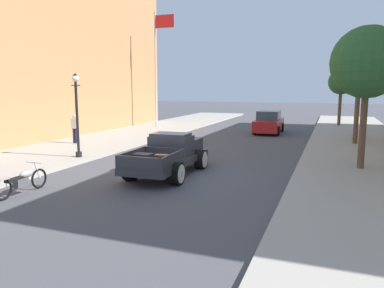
{
  "coord_description": "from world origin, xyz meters",
  "views": [
    {
      "loc": [
        5.77,
        -12.76,
        3.36
      ],
      "look_at": [
        0.32,
        1.56,
        1.0
      ],
      "focal_mm": 34.6,
      "sensor_mm": 36.0,
      "label": 1
    }
  ],
  "objects_px": {
    "car_background_red": "(269,123)",
    "pedestrian_sidewalk_left": "(75,127)",
    "street_tree_nearest": "(368,63)",
    "street_tree_third": "(360,67)",
    "street_tree_farthest": "(341,82)",
    "street_tree_second": "(360,69)",
    "street_lamp_near": "(77,109)",
    "motorcycle_parked": "(22,180)",
    "hotrod_truck_gunmetal": "(170,154)",
    "flagpole": "(158,57)"
  },
  "relations": [
    {
      "from": "street_tree_nearest",
      "to": "street_tree_farthest",
      "type": "xyz_separation_m",
      "value": [
        -0.62,
        17.85,
        -0.53
      ]
    },
    {
      "from": "car_background_red",
      "to": "street_tree_third",
      "type": "distance_m",
      "value": 7.08
    },
    {
      "from": "street_tree_nearest",
      "to": "street_tree_second",
      "type": "relative_size",
      "value": 1.03
    },
    {
      "from": "street_tree_nearest",
      "to": "street_lamp_near",
      "type": "bearing_deg",
      "value": -170.26
    },
    {
      "from": "street_tree_second",
      "to": "street_tree_nearest",
      "type": "bearing_deg",
      "value": -91.08
    },
    {
      "from": "car_background_red",
      "to": "street_tree_nearest",
      "type": "xyz_separation_m",
      "value": [
        5.51,
        -11.39,
        3.52
      ]
    },
    {
      "from": "street_lamp_near",
      "to": "pedestrian_sidewalk_left",
      "type": "bearing_deg",
      "value": 130.0
    },
    {
      "from": "street_lamp_near",
      "to": "street_tree_nearest",
      "type": "distance_m",
      "value": 12.4
    },
    {
      "from": "motorcycle_parked",
      "to": "flagpole",
      "type": "xyz_separation_m",
      "value": [
        -4.33,
        18.79,
        5.33
      ]
    },
    {
      "from": "motorcycle_parked",
      "to": "car_background_red",
      "type": "xyz_separation_m",
      "value": [
        4.72,
        18.67,
        0.33
      ]
    },
    {
      "from": "street_tree_farthest",
      "to": "street_tree_nearest",
      "type": "bearing_deg",
      "value": -88.02
    },
    {
      "from": "car_background_red",
      "to": "pedestrian_sidewalk_left",
      "type": "xyz_separation_m",
      "value": [
        -9.48,
        -10.0,
        0.32
      ]
    },
    {
      "from": "pedestrian_sidewalk_left",
      "to": "car_background_red",
      "type": "bearing_deg",
      "value": 46.53
    },
    {
      "from": "street_lamp_near",
      "to": "street_tree_nearest",
      "type": "height_order",
      "value": "street_tree_nearest"
    },
    {
      "from": "hotrod_truck_gunmetal",
      "to": "street_lamp_near",
      "type": "relative_size",
      "value": 1.29
    },
    {
      "from": "car_background_red",
      "to": "street_tree_third",
      "type": "height_order",
      "value": "street_tree_third"
    },
    {
      "from": "car_background_red",
      "to": "pedestrian_sidewalk_left",
      "type": "relative_size",
      "value": 2.62
    },
    {
      "from": "hotrod_truck_gunmetal",
      "to": "motorcycle_parked",
      "type": "xyz_separation_m",
      "value": [
        -3.19,
        -4.35,
        -0.31
      ]
    },
    {
      "from": "car_background_red",
      "to": "street_tree_nearest",
      "type": "relative_size",
      "value": 0.78
    },
    {
      "from": "motorcycle_parked",
      "to": "street_tree_nearest",
      "type": "relative_size",
      "value": 0.38
    },
    {
      "from": "flagpole",
      "to": "street_tree_farthest",
      "type": "height_order",
      "value": "flagpole"
    },
    {
      "from": "street_tree_second",
      "to": "street_tree_third",
      "type": "xyz_separation_m",
      "value": [
        0.15,
        3.02,
        0.27
      ]
    },
    {
      "from": "street_tree_nearest",
      "to": "street_tree_farthest",
      "type": "bearing_deg",
      "value": 91.98
    },
    {
      "from": "motorcycle_parked",
      "to": "car_background_red",
      "type": "relative_size",
      "value": 0.49
    },
    {
      "from": "pedestrian_sidewalk_left",
      "to": "street_tree_nearest",
      "type": "bearing_deg",
      "value": -5.31
    },
    {
      "from": "street_lamp_near",
      "to": "car_background_red",
      "type": "bearing_deg",
      "value": 63.99
    },
    {
      "from": "motorcycle_parked",
      "to": "pedestrian_sidewalk_left",
      "type": "relative_size",
      "value": 1.29
    },
    {
      "from": "flagpole",
      "to": "street_tree_nearest",
      "type": "relative_size",
      "value": 1.65
    },
    {
      "from": "street_tree_nearest",
      "to": "street_tree_second",
      "type": "xyz_separation_m",
      "value": [
        0.13,
        7.04,
        0.07
      ]
    },
    {
      "from": "street_tree_farthest",
      "to": "street_tree_second",
      "type": "bearing_deg",
      "value": -86.02
    },
    {
      "from": "hotrod_truck_gunmetal",
      "to": "pedestrian_sidewalk_left",
      "type": "bearing_deg",
      "value": 151.46
    },
    {
      "from": "street_tree_nearest",
      "to": "street_tree_third",
      "type": "bearing_deg",
      "value": 88.39
    },
    {
      "from": "street_tree_farthest",
      "to": "motorcycle_parked",
      "type": "bearing_deg",
      "value": -110.93
    },
    {
      "from": "street_tree_nearest",
      "to": "street_tree_farthest",
      "type": "distance_m",
      "value": 17.87
    },
    {
      "from": "flagpole",
      "to": "street_tree_farthest",
      "type": "bearing_deg",
      "value": 24.46
    },
    {
      "from": "street_tree_third",
      "to": "flagpole",
      "type": "bearing_deg",
      "value": 174.43
    },
    {
      "from": "street_lamp_near",
      "to": "flagpole",
      "type": "height_order",
      "value": "flagpole"
    },
    {
      "from": "motorcycle_parked",
      "to": "street_tree_second",
      "type": "bearing_deg",
      "value": 54.11
    },
    {
      "from": "street_tree_nearest",
      "to": "street_tree_farthest",
      "type": "height_order",
      "value": "street_tree_nearest"
    },
    {
      "from": "flagpole",
      "to": "street_tree_farthest",
      "type": "distance_m",
      "value": 15.45
    },
    {
      "from": "pedestrian_sidewalk_left",
      "to": "street_tree_third",
      "type": "distance_m",
      "value": 17.91
    },
    {
      "from": "hotrod_truck_gunmetal",
      "to": "pedestrian_sidewalk_left",
      "type": "height_order",
      "value": "pedestrian_sidewalk_left"
    },
    {
      "from": "pedestrian_sidewalk_left",
      "to": "street_lamp_near",
      "type": "height_order",
      "value": "street_lamp_near"
    },
    {
      "from": "motorcycle_parked",
      "to": "flagpole",
      "type": "relative_size",
      "value": 0.23
    },
    {
      "from": "hotrod_truck_gunmetal",
      "to": "flagpole",
      "type": "height_order",
      "value": "flagpole"
    },
    {
      "from": "hotrod_truck_gunmetal",
      "to": "street_tree_second",
      "type": "bearing_deg",
      "value": 54.28
    },
    {
      "from": "street_lamp_near",
      "to": "street_tree_second",
      "type": "bearing_deg",
      "value": 36.73
    },
    {
      "from": "street_lamp_near",
      "to": "street_tree_nearest",
      "type": "xyz_separation_m",
      "value": [
        12.08,
        2.07,
        1.9
      ]
    },
    {
      "from": "street_tree_second",
      "to": "pedestrian_sidewalk_left",
      "type": "bearing_deg",
      "value": -159.52
    },
    {
      "from": "car_background_red",
      "to": "flagpole",
      "type": "xyz_separation_m",
      "value": [
        -9.05,
        0.12,
        5.0
      ]
    }
  ]
}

